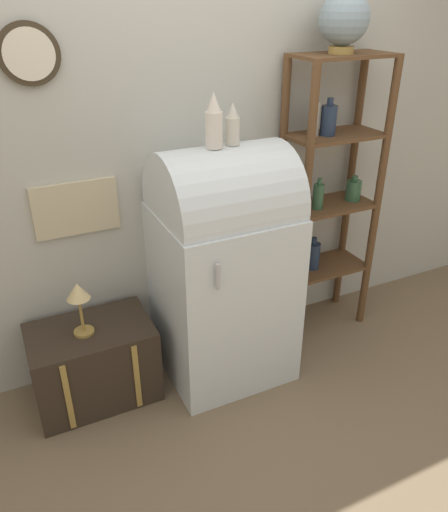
{
  "coord_description": "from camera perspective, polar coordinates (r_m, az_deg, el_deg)",
  "views": [
    {
      "loc": [
        -1.09,
        -2.05,
        2.1
      ],
      "look_at": [
        0.01,
        0.22,
        0.78
      ],
      "focal_mm": 35.0,
      "sensor_mm": 36.0,
      "label": 1
    }
  ],
  "objects": [
    {
      "name": "shelf_unit",
      "position": [
        3.26,
        11.94,
        7.56
      ],
      "size": [
        0.61,
        0.34,
        1.81
      ],
      "color": "brown",
      "rests_on": "ground_plane"
    },
    {
      "name": "ground_plane",
      "position": [
        3.13,
        1.67,
        -14.44
      ],
      "size": [
        12.0,
        12.0,
        0.0
      ],
      "primitive_type": "plane",
      "color": "#7A664C"
    },
    {
      "name": "desk_lamp",
      "position": [
        2.73,
        -16.29,
        -4.52
      ],
      "size": [
        0.12,
        0.12,
        0.31
      ],
      "color": "#AD8942",
      "rests_on": "suitcase_trunk"
    },
    {
      "name": "vase_left",
      "position": [
        2.54,
        -1.17,
        15.04
      ],
      "size": [
        0.09,
        0.09,
        0.27
      ],
      "color": "silver",
      "rests_on": "refrigerator"
    },
    {
      "name": "suitcase_trunk",
      "position": [
        3.01,
        -14.63,
        -11.7
      ],
      "size": [
        0.68,
        0.45,
        0.47
      ],
      "color": "#33281E",
      "rests_on": "ground_plane"
    },
    {
      "name": "refrigerator",
      "position": [
        2.86,
        -0.11,
        -0.84
      ],
      "size": [
        0.72,
        0.7,
        1.42
      ],
      "color": "silver",
      "rests_on": "ground_plane"
    },
    {
      "name": "globe",
      "position": [
        3.05,
        13.56,
        24.79
      ],
      "size": [
        0.28,
        0.28,
        0.32
      ],
      "color": "#AD8942",
      "rests_on": "shelf_unit"
    },
    {
      "name": "vase_center",
      "position": [
        2.61,
        1.0,
        14.71
      ],
      "size": [
        0.07,
        0.07,
        0.21
      ],
      "color": "beige",
      "rests_on": "refrigerator"
    },
    {
      "name": "wall_back",
      "position": [
        2.94,
        -3.3,
        12.86
      ],
      "size": [
        7.0,
        0.09,
        2.7
      ],
      "color": "#B7B7AD",
      "rests_on": "ground_plane"
    }
  ]
}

